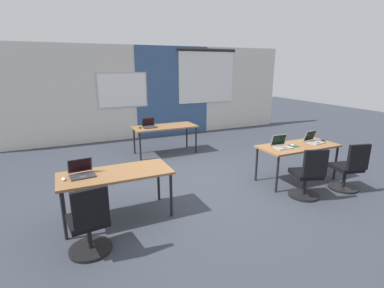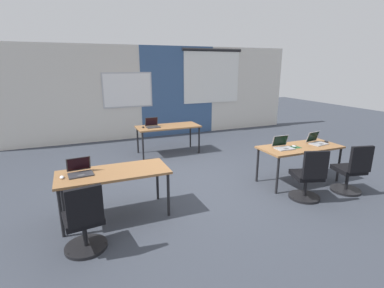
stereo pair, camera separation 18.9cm
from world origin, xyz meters
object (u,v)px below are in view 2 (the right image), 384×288
(mouse_near_right_end, at_px, (326,142))
(chair_near_right_inner, at_px, (308,179))
(chair_near_right_end, at_px, (351,173))
(chair_near_left_end, at_px, (85,224))
(desk_near_left, at_px, (114,175))
(desk_far_center, at_px, (168,128))
(mouse_far_left, at_px, (143,127))
(mouse_near_right_inner, at_px, (294,146))
(laptop_near_right_end, at_px, (317,141))
(mouse_near_left_end, at_px, (62,177))
(laptop_near_right_inner, at_px, (283,146))
(desk_near_right, at_px, (300,149))
(laptop_near_left_end, at_px, (80,171))
(laptop_far_left, at_px, (153,125))

(mouse_near_right_end, xyz_separation_m, chair_near_right_inner, (-1.12, -0.72, -0.36))
(mouse_near_right_end, bearing_deg, chair_near_right_end, -104.58)
(chair_near_left_end, bearing_deg, desk_near_left, -129.29)
(desk_far_center, xyz_separation_m, chair_near_right_end, (2.23, -3.57, -0.28))
(mouse_far_left, relative_size, chair_near_right_inner, 0.11)
(desk_far_center, xyz_separation_m, mouse_near_right_inner, (1.59, -2.81, 0.08))
(laptop_near_right_end, height_order, chair_near_right_inner, laptop_near_right_end)
(laptop_near_right_end, distance_m, mouse_near_right_end, 0.26)
(mouse_near_right_end, bearing_deg, chair_near_left_end, -170.59)
(desk_far_center, bearing_deg, mouse_near_left_end, -131.05)
(chair_near_right_inner, bearing_deg, mouse_near_right_end, -129.67)
(mouse_far_left, xyz_separation_m, laptop_near_right_inner, (1.99, -2.79, 0.03))
(chair_near_right_end, distance_m, chair_near_right_inner, 0.92)
(laptop_near_right_end, bearing_deg, chair_near_left_end, -179.17)
(desk_near_right, distance_m, mouse_near_right_inner, 0.18)
(laptop_near_right_end, relative_size, chair_near_right_end, 0.41)
(laptop_near_right_inner, bearing_deg, chair_near_left_end, -165.43)
(laptop_near_left_end, distance_m, chair_near_left_end, 0.91)
(laptop_near_left_end, height_order, chair_near_right_inner, laptop_near_left_end)
(mouse_far_left, xyz_separation_m, chair_near_right_end, (2.88, -3.59, -0.36))
(chair_near_right_inner, bearing_deg, desk_near_left, 4.66)
(mouse_near_left_end, xyz_separation_m, mouse_near_right_end, (4.88, 0.02, 0.00))
(mouse_near_left_end, bearing_deg, desk_near_left, 0.27)
(desk_near_right, relative_size, mouse_near_right_end, 15.80)
(desk_near_right, relative_size, mouse_near_right_inner, 15.28)
(laptop_near_right_inner, height_order, mouse_near_right_inner, laptop_near_right_inner)
(laptop_near_left_end, bearing_deg, mouse_near_right_end, -6.23)
(desk_near_right, xyz_separation_m, mouse_far_left, (-2.39, 2.81, 0.08))
(laptop_near_right_inner, bearing_deg, mouse_near_right_inner, -3.83)
(chair_near_left_end, bearing_deg, chair_near_right_inner, 173.36)
(laptop_far_left, xyz_separation_m, chair_near_right_inner, (1.72, -3.52, -0.39))
(laptop_near_right_inner, bearing_deg, mouse_near_right_end, 2.51)
(desk_far_center, height_order, laptop_near_right_inner, laptop_near_right_inner)
(chair_near_left_end, xyz_separation_m, chair_near_right_end, (4.45, -0.02, 0.00))
(laptop_far_left, bearing_deg, chair_near_left_end, -118.72)
(desk_near_right, height_order, chair_near_left_end, chair_near_left_end)
(desk_near_left, distance_m, mouse_near_right_end, 4.19)
(mouse_near_right_end, bearing_deg, laptop_near_left_end, 179.35)
(laptop_far_left, relative_size, laptop_near_left_end, 0.95)
(laptop_far_left, bearing_deg, laptop_near_left_end, -125.04)
(desk_near_right, relative_size, laptop_far_left, 4.73)
(chair_near_right_inner, bearing_deg, chair_near_right_end, -167.09)
(laptop_near_left_end, relative_size, mouse_near_right_inner, 3.41)
(desk_far_center, bearing_deg, laptop_far_left, 177.69)
(laptop_far_left, relative_size, mouse_far_left, 3.28)
(desk_near_right, height_order, mouse_far_left, mouse_far_left)
(mouse_far_left, distance_m, laptop_near_left_end, 3.15)
(laptop_far_left, height_order, chair_near_right_end, laptop_far_left)
(desk_near_right, bearing_deg, mouse_near_right_inner, -177.22)
(desk_near_left, relative_size, chair_near_right_inner, 1.74)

